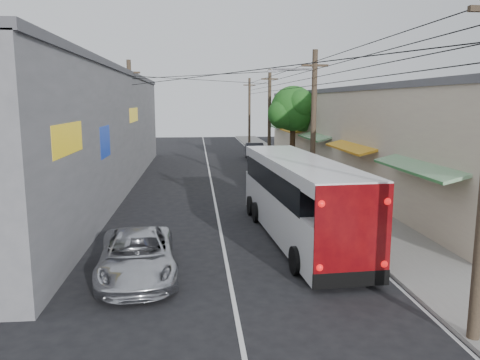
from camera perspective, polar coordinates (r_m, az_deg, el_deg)
The scene contains 13 objects.
ground at distance 12.52m, azimuth -0.51°, elevation -15.86°, with size 120.00×120.00×0.00m, color black.
sidewalk at distance 32.58m, azimuth 7.96°, elevation 0.10°, with size 3.00×80.00×0.12m, color slate.
building_right at distance 35.41m, azimuth 14.46°, elevation 5.68°, with size 7.09×40.00×6.25m.
building_left at distance 30.27m, azimuth -19.86°, elevation 5.75°, with size 7.20×36.00×7.25m.
utility_poles at distance 31.88m, azimuth 2.04°, elevation 7.33°, with size 11.80×45.28×8.00m.
street_tree at distance 38.10m, azimuth 6.59°, elevation 8.46°, with size 4.40×4.00×6.60m.
coach_bus at distance 18.58m, azimuth 7.03°, elevation -2.08°, with size 3.11×11.16×3.18m.
jeepney at distance 14.91m, azimuth -12.41°, elevation -8.97°, with size 2.30×4.98×1.38m, color silver.
parked_suv at distance 29.83m, azimuth 3.89°, elevation 0.83°, with size 2.38×5.85×1.70m, color gray.
parked_car_mid at distance 33.04m, azimuth 4.39°, elevation 1.63°, with size 1.94×4.82×1.64m, color #27262C.
parked_car_far at distance 43.94m, azimuth 1.81°, elevation 3.53°, with size 1.59×4.55×1.50m, color black.
pedestrian_near at distance 24.18m, azimuth 11.88°, elevation -1.10°, with size 0.63×0.41×1.73m, color #BF657F.
pedestrian_far at distance 26.87m, azimuth 12.74°, elevation -0.28°, with size 0.75×0.58×1.54m, color #8EA3CE.
Camera 1 is at (-0.94, -11.27, 5.38)m, focal length 35.00 mm.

